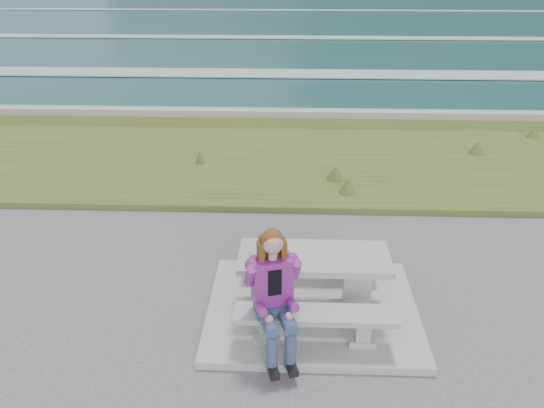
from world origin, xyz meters
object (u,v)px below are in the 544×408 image
picnic_table (314,267)px  seated_woman (275,312)px  bench_landward (315,319)px  bench_seaward (312,253)px

picnic_table → seated_woman: (-0.44, -0.83, -0.05)m
bench_landward → seated_woman: seated_woman is taller
picnic_table → bench_landward: bearing=-90.0°
bench_landward → seated_woman: 0.49m
bench_landward → bench_seaward: (0.00, 1.40, 0.00)m
picnic_table → bench_landward: picnic_table is taller
picnic_table → bench_seaward: bearing=90.0°
bench_seaward → picnic_table: bearing=-90.0°
bench_seaward → bench_landward: bearing=-90.0°
bench_landward → bench_seaward: 1.40m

